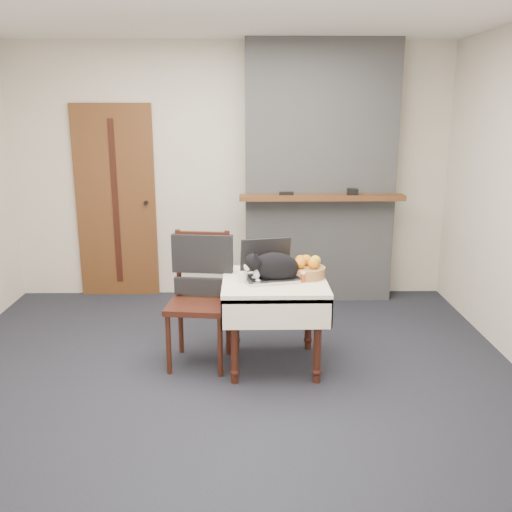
{
  "coord_description": "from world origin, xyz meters",
  "views": [
    {
      "loc": [
        0.16,
        -3.93,
        1.96
      ],
      "look_at": [
        0.23,
        0.14,
        0.9
      ],
      "focal_mm": 40.0,
      "sensor_mm": 36.0,
      "label": 1
    }
  ],
  "objects": [
    {
      "name": "door",
      "position": [
        -1.2,
        1.97,
        1.0
      ],
      "size": [
        0.82,
        0.1,
        2.0
      ],
      "color": "brown",
      "rests_on": "ground"
    },
    {
      "name": "chair",
      "position": [
        -0.2,
        0.32,
        0.66
      ],
      "size": [
        0.52,
        0.51,
        1.03
      ],
      "rotation": [
        0.0,
        0.0,
        -0.12
      ],
      "color": "black",
      "rests_on": "ground"
    },
    {
      "name": "fruit_basket",
      "position": [
        0.62,
        0.25,
        0.76
      ],
      "size": [
        0.28,
        0.28,
        0.16
      ],
      "color": "#A46942",
      "rests_on": "side_table"
    },
    {
      "name": "side_table",
      "position": [
        0.37,
        0.19,
        0.59
      ],
      "size": [
        0.78,
        0.78,
        0.7
      ],
      "color": "black",
      "rests_on": "ground"
    },
    {
      "name": "desk_clutter",
      "position": [
        0.54,
        0.21,
        0.7
      ],
      "size": [
        0.11,
        0.12,
        0.01
      ],
      "primitive_type": "cube",
      "rotation": [
        0.0,
        0.0,
        0.86
      ],
      "color": "black",
      "rests_on": "side_table"
    },
    {
      "name": "cream_jar",
      "position": [
        0.13,
        0.12,
        0.74
      ],
      "size": [
        0.07,
        0.07,
        0.08
      ],
      "primitive_type": "cylinder",
      "color": "white",
      "rests_on": "side_table"
    },
    {
      "name": "pill_bottle",
      "position": [
        0.58,
        0.11,
        0.74
      ],
      "size": [
        0.04,
        0.04,
        0.08
      ],
      "color": "#A83C14",
      "rests_on": "side_table"
    },
    {
      "name": "cat",
      "position": [
        0.37,
        0.15,
        0.81
      ],
      "size": [
        0.52,
        0.3,
        0.25
      ],
      "rotation": [
        0.0,
        0.0,
        0.32
      ],
      "color": "black",
      "rests_on": "side_table"
    },
    {
      "name": "ground",
      "position": [
        0.0,
        0.0,
        0.0
      ],
      "size": [
        4.5,
        4.5,
        0.0
      ],
      "primitive_type": "plane",
      "color": "black",
      "rests_on": "ground"
    },
    {
      "name": "chimney",
      "position": [
        0.9,
        1.85,
        1.3
      ],
      "size": [
        1.62,
        0.48,
        2.6
      ],
      "color": "gray",
      "rests_on": "ground"
    },
    {
      "name": "laptop",
      "position": [
        0.32,
        0.23,
        0.77
      ],
      "size": [
        0.45,
        0.41,
        0.29
      ],
      "rotation": [
        0.0,
        0.0,
        0.22
      ],
      "color": "#B7B7BC",
      "rests_on": "side_table"
    },
    {
      "name": "room_shell",
      "position": [
        0.0,
        0.46,
        1.76
      ],
      "size": [
        4.52,
        4.01,
        2.61
      ],
      "color": "beige",
      "rests_on": "ground"
    }
  ]
}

